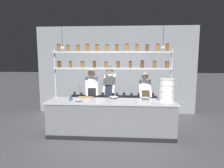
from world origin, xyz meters
TOP-DOWN VIEW (x-y plane):
  - ground_plane at (0.00, 0.00)m, footprint 40.00×40.00m
  - back_wall at (0.00, 2.20)m, footprint 5.67×0.12m
  - prep_counter at (0.00, -0.00)m, footprint 3.27×0.76m
  - spice_shelf_unit at (-0.00, 0.33)m, footprint 3.15×0.28m
  - chef_left at (-0.60, 0.60)m, footprint 0.40×0.33m
  - chef_center at (-0.10, 0.84)m, footprint 0.41×0.34m
  - chef_right at (0.91, 0.74)m, footprint 0.39×0.32m
  - container_stack at (1.39, 0.04)m, footprint 0.39×0.39m
  - cutting_board at (-0.72, 0.26)m, footprint 0.40×0.26m
  - prep_bowl_near_left at (-0.80, -0.18)m, footprint 0.18×0.18m
  - prep_bowl_center_front at (0.89, 0.18)m, footprint 0.22×0.22m
  - prep_bowl_center_back at (0.06, 0.21)m, footprint 0.23×0.23m
  - serving_cup_front at (-1.03, -0.04)m, footprint 0.09×0.09m
  - pendant_light_row at (0.02, 0.00)m, footprint 2.54×0.07m

SIDE VIEW (x-z plane):
  - ground_plane at x=0.00m, z-range 0.00..0.00m
  - prep_counter at x=0.00m, z-range 0.00..0.92m
  - chef_right at x=0.91m, z-range 0.11..1.69m
  - cutting_board at x=-0.72m, z-range 0.92..0.94m
  - prep_bowl_near_left at x=-0.80m, z-range 0.92..0.97m
  - prep_bowl_center_front at x=0.89m, z-range 0.92..0.98m
  - prep_bowl_center_back at x=0.06m, z-range 0.92..0.98m
  - serving_cup_front at x=-1.03m, z-range 0.92..1.00m
  - chef_left at x=-0.60m, z-range 0.13..1.80m
  - chef_center at x=-0.10m, z-range 0.15..1.90m
  - container_stack at x=1.39m, z-range 0.92..1.49m
  - back_wall at x=0.00m, z-range 0.00..3.08m
  - spice_shelf_unit at x=0.00m, z-range 0.73..3.09m
  - pendant_light_row at x=0.02m, z-range 1.89..2.71m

